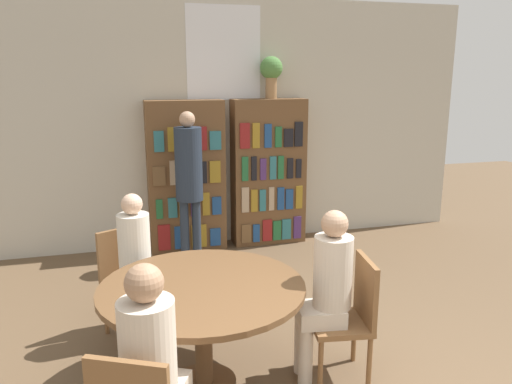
{
  "coord_description": "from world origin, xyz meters",
  "views": [
    {
      "loc": [
        -1.27,
        -2.15,
        2.1
      ],
      "look_at": [
        -0.09,
        2.14,
        1.05
      ],
      "focal_mm": 35.0,
      "sensor_mm": 36.0,
      "label": 1
    }
  ],
  "objects_px": {
    "seated_reader_back": "(152,361)",
    "chair_left_side": "(128,277)",
    "chair_far_side": "(351,313)",
    "bookshelf_left": "(186,177)",
    "bookshelf_right": "(268,172)",
    "librarian_standing": "(189,172)",
    "flower_vase": "(271,72)",
    "seated_reader_right": "(327,286)",
    "seated_reader_left": "(138,261)",
    "reading_table": "(202,299)"
  },
  "relations": [
    {
      "from": "librarian_standing",
      "to": "bookshelf_right",
      "type": "bearing_deg",
      "value": 25.18
    },
    {
      "from": "chair_left_side",
      "to": "chair_far_side",
      "type": "bearing_deg",
      "value": 117.0
    },
    {
      "from": "seated_reader_back",
      "to": "chair_left_side",
      "type": "bearing_deg",
      "value": 119.74
    },
    {
      "from": "bookshelf_left",
      "to": "reading_table",
      "type": "bearing_deg",
      "value": -95.73
    },
    {
      "from": "chair_far_side",
      "to": "seated_reader_right",
      "type": "height_order",
      "value": "seated_reader_right"
    },
    {
      "from": "seated_reader_right",
      "to": "seated_reader_left",
      "type": "bearing_deg",
      "value": 63.06
    },
    {
      "from": "seated_reader_right",
      "to": "bookshelf_left",
      "type": "bearing_deg",
      "value": 19.37
    },
    {
      "from": "bookshelf_left",
      "to": "flower_vase",
      "type": "distance_m",
      "value": 1.62
    },
    {
      "from": "bookshelf_left",
      "to": "flower_vase",
      "type": "relative_size",
      "value": 3.61
    },
    {
      "from": "flower_vase",
      "to": "seated_reader_left",
      "type": "bearing_deg",
      "value": -129.77
    },
    {
      "from": "flower_vase",
      "to": "seated_reader_right",
      "type": "relative_size",
      "value": 0.41
    },
    {
      "from": "bookshelf_left",
      "to": "bookshelf_right",
      "type": "xyz_separation_m",
      "value": [
        1.03,
        -0.0,
        0.0
      ]
    },
    {
      "from": "seated_reader_left",
      "to": "seated_reader_right",
      "type": "height_order",
      "value": "seated_reader_right"
    },
    {
      "from": "librarian_standing",
      "to": "seated_reader_back",
      "type": "bearing_deg",
      "value": -101.58
    },
    {
      "from": "seated_reader_left",
      "to": "seated_reader_back",
      "type": "relative_size",
      "value": 0.98
    },
    {
      "from": "flower_vase",
      "to": "seated_reader_back",
      "type": "relative_size",
      "value": 0.41
    },
    {
      "from": "seated_reader_right",
      "to": "seated_reader_back",
      "type": "height_order",
      "value": "seated_reader_back"
    },
    {
      "from": "bookshelf_left",
      "to": "chair_far_side",
      "type": "relative_size",
      "value": 2.07
    },
    {
      "from": "flower_vase",
      "to": "seated_reader_right",
      "type": "xyz_separation_m",
      "value": [
        -0.51,
        -2.96,
        -1.44
      ]
    },
    {
      "from": "chair_far_side",
      "to": "seated_reader_left",
      "type": "distance_m",
      "value": 1.68
    },
    {
      "from": "bookshelf_left",
      "to": "chair_far_side",
      "type": "xyz_separation_m",
      "value": [
        0.73,
        -2.98,
        -0.42
      ]
    },
    {
      "from": "flower_vase",
      "to": "chair_far_side",
      "type": "xyz_separation_m",
      "value": [
        -0.33,
        -2.99,
        -1.65
      ]
    },
    {
      "from": "bookshelf_left",
      "to": "reading_table",
      "type": "distance_m",
      "value": 2.85
    },
    {
      "from": "bookshelf_left",
      "to": "librarian_standing",
      "type": "xyz_separation_m",
      "value": [
        -0.03,
        -0.5,
        0.15
      ]
    },
    {
      "from": "bookshelf_right",
      "to": "librarian_standing",
      "type": "relative_size",
      "value": 1.05
    },
    {
      "from": "flower_vase",
      "to": "bookshelf_left",
      "type": "bearing_deg",
      "value": -179.76
    },
    {
      "from": "seated_reader_right",
      "to": "librarian_standing",
      "type": "distance_m",
      "value": 2.55
    },
    {
      "from": "bookshelf_left",
      "to": "seated_reader_right",
      "type": "relative_size",
      "value": 1.48
    },
    {
      "from": "bookshelf_right",
      "to": "seated_reader_right",
      "type": "bearing_deg",
      "value": -99.19
    },
    {
      "from": "chair_far_side",
      "to": "seated_reader_right",
      "type": "relative_size",
      "value": 0.71
    },
    {
      "from": "reading_table",
      "to": "seated_reader_back",
      "type": "xyz_separation_m",
      "value": [
        -0.38,
        -0.76,
        0.06
      ]
    },
    {
      "from": "reading_table",
      "to": "chair_left_side",
      "type": "height_order",
      "value": "chair_left_side"
    },
    {
      "from": "chair_left_side",
      "to": "seated_reader_left",
      "type": "distance_m",
      "value": 0.27
    },
    {
      "from": "reading_table",
      "to": "chair_far_side",
      "type": "height_order",
      "value": "chair_far_side"
    },
    {
      "from": "bookshelf_left",
      "to": "seated_reader_right",
      "type": "xyz_separation_m",
      "value": [
        0.55,
        -2.95,
        -0.21
      ]
    },
    {
      "from": "bookshelf_right",
      "to": "flower_vase",
      "type": "xyz_separation_m",
      "value": [
        0.03,
        0.0,
        1.23
      ]
    },
    {
      "from": "chair_left_side",
      "to": "librarian_standing",
      "type": "relative_size",
      "value": 0.51
    },
    {
      "from": "flower_vase",
      "to": "seated_reader_back",
      "type": "bearing_deg",
      "value": -115.71
    },
    {
      "from": "bookshelf_left",
      "to": "seated_reader_left",
      "type": "distance_m",
      "value": 2.19
    },
    {
      "from": "bookshelf_right",
      "to": "flower_vase",
      "type": "height_order",
      "value": "flower_vase"
    },
    {
      "from": "bookshelf_right",
      "to": "seated_reader_right",
      "type": "distance_m",
      "value": 3.0
    },
    {
      "from": "bookshelf_right",
      "to": "librarian_standing",
      "type": "bearing_deg",
      "value": -154.82
    },
    {
      "from": "reading_table",
      "to": "seated_reader_right",
      "type": "distance_m",
      "value": 0.85
    },
    {
      "from": "chair_far_side",
      "to": "seated_reader_back",
      "type": "xyz_separation_m",
      "value": [
        -1.4,
        -0.6,
        0.22
      ]
    },
    {
      "from": "bookshelf_left",
      "to": "seated_reader_back",
      "type": "bearing_deg",
      "value": -100.53
    },
    {
      "from": "bookshelf_right",
      "to": "seated_reader_back",
      "type": "distance_m",
      "value": 3.97
    },
    {
      "from": "bookshelf_right",
      "to": "reading_table",
      "type": "distance_m",
      "value": 3.13
    },
    {
      "from": "flower_vase",
      "to": "seated_reader_left",
      "type": "distance_m",
      "value": 3.07
    },
    {
      "from": "seated_reader_back",
      "to": "librarian_standing",
      "type": "bearing_deg",
      "value": 105.18
    },
    {
      "from": "bookshelf_right",
      "to": "chair_far_side",
      "type": "bearing_deg",
      "value": -95.76
    }
  ]
}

